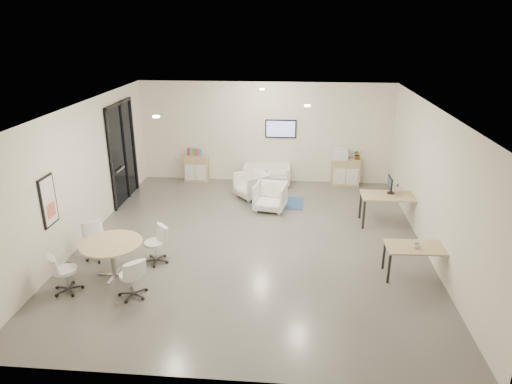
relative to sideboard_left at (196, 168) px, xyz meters
The scene contains 21 objects.
room_shell 4.96m from the sideboard_left, 62.45° to the right, with size 9.60×10.60×4.80m.
glass_door 2.69m from the sideboard_left, 134.29° to the right, with size 0.09×1.90×2.85m.
artwork 6.23m from the sideboard_left, 106.52° to the right, with size 0.05×0.54×1.04m.
wall_tv 3.04m from the sideboard_left, ahead, with size 0.98×0.06×0.58m.
ceiling_spots 4.85m from the sideboard_left, 59.46° to the right, with size 3.14×4.14×0.03m.
sideboard_left is the anchor object (origin of this frame).
sideboard_right 4.82m from the sideboard_left, ahead, with size 0.87×0.42×0.87m.
books 0.54m from the sideboard_left, behind, with size 0.45×0.14×0.22m.
printer 4.66m from the sideboard_left, ahead, with size 0.51×0.43×0.35m.
loveseat 2.33m from the sideboard_left, ahead, with size 1.49×0.76×0.55m.
blue_rug 3.26m from the sideboard_left, 31.83° to the right, with size 1.47×0.98×0.01m, color navy.
armchair_left 2.37m from the sideboard_left, 34.93° to the right, with size 0.81×0.76×0.84m, color silver.
armchair_right 3.41m from the sideboard_left, 41.73° to the right, with size 0.82×0.77×0.85m, color silver.
desk_rear 6.41m from the sideboard_left, 27.62° to the right, with size 1.54×0.78×0.80m.
desk_front 8.00m from the sideboard_left, 44.17° to the right, with size 1.35×0.71×0.69m.
monitor 6.33m from the sideboard_left, 26.58° to the right, with size 0.20×0.50×0.44m.
round_table 6.08m from the sideboard_left, 94.39° to the right, with size 1.25×1.25×0.76m.
meeting_chairs 6.07m from the sideboard_left, 94.39° to the right, with size 2.20×2.20×0.82m.
plant_cabinet 5.20m from the sideboard_left, ahead, with size 0.29×0.32×0.25m, color #3F7F3F.
plant_floor 6.18m from the sideboard_left, 103.79° to the right, with size 0.15×0.27×0.12m, color #3F7F3F.
cup 8.00m from the sideboard_left, 44.86° to the right, with size 0.13×0.10×0.13m, color white.
Camera 1 is at (0.92, -9.74, 4.95)m, focal length 32.00 mm.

